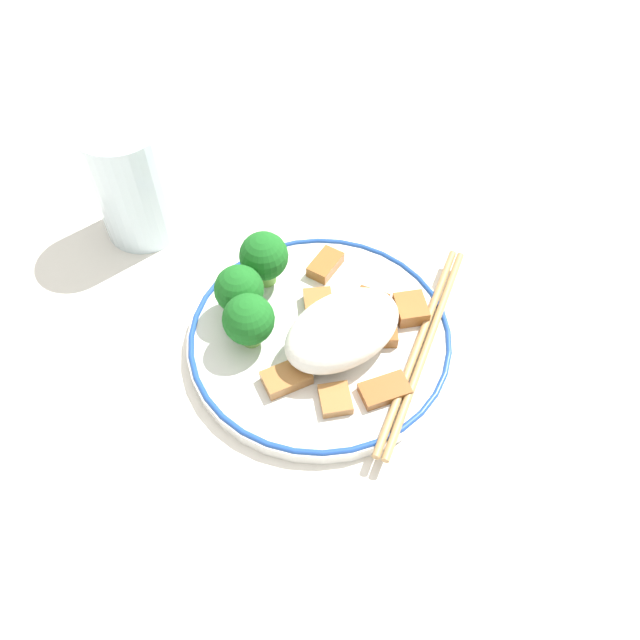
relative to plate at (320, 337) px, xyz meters
The scene contains 16 objects.
ground_plane 0.01m from the plate, ahead, with size 3.00×3.00×0.00m, color silver.
plate is the anchor object (origin of this frame).
rice_mound 0.04m from the plate, 110.84° to the left, with size 0.10×0.07×0.05m.
broccoli_back_left 0.09m from the plate, 85.96° to the right, with size 0.04×0.04×0.05m.
broccoli_back_center 0.08m from the plate, 54.94° to the right, with size 0.04×0.04×0.05m.
broccoli_back_right 0.07m from the plate, 28.41° to the right, with size 0.04×0.04×0.05m.
meat_near_front 0.05m from the plate, 25.16° to the left, with size 0.04×0.03×0.01m.
meat_near_left 0.06m from the plate, behind, with size 0.04×0.04×0.01m.
meat_near_right 0.07m from the plate, 65.44° to the left, with size 0.03×0.03×0.01m.
meat_near_back 0.08m from the plate, 96.78° to the left, with size 0.04×0.03×0.01m.
meat_on_rice_edge 0.05m from the plate, 144.86° to the left, with size 0.04×0.04×0.01m.
meat_mid_left 0.08m from the plate, 160.67° to the left, with size 0.04×0.04×0.01m.
meat_mid_right 0.03m from the plate, 122.29° to the right, with size 0.03×0.04×0.01m.
meat_far_scatter 0.07m from the plate, 128.77° to the right, with size 0.04×0.03×0.01m.
chopsticks 0.09m from the plate, 136.40° to the left, with size 0.19×0.13×0.01m.
drinking_glass 0.23m from the plate, 74.12° to the right, with size 0.08×0.08×0.12m.
Camera 1 is at (0.18, 0.25, 0.45)m, focal length 35.00 mm.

